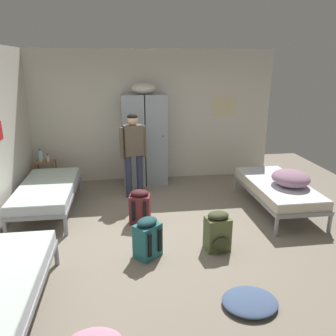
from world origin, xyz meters
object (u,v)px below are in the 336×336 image
at_px(locker_bank, 145,138).
at_px(clothes_pile_denim, 250,302).
at_px(backpack_maroon, 140,207).
at_px(person_traveler, 133,148).
at_px(backpack_olive, 218,232).
at_px(backpack_teal, 147,238).
at_px(bed_left_rear, 47,190).
at_px(shelf_unit, 46,172).
at_px(bed_right, 277,188).
at_px(water_bottle, 40,156).
at_px(lotion_bottle, 48,158).
at_px(bedding_heap, 291,178).

xyz_separation_m(locker_bank, clothes_pile_denim, (0.81, -3.95, -0.92)).
bearing_deg(clothes_pile_denim, backpack_maroon, 116.09).
xyz_separation_m(person_traveler, backpack_olive, (1.03, -2.06, -0.69)).
distance_m(person_traveler, backpack_maroon, 1.30).
bearing_deg(backpack_teal, locker_bank, 86.29).
relative_size(bed_left_rear, backpack_teal, 3.45).
relative_size(shelf_unit, bed_left_rear, 0.30).
distance_m(bed_right, backpack_olive, 1.80).
relative_size(backpack_olive, backpack_teal, 1.00).
bearing_deg(bed_left_rear, water_bottle, 105.75).
distance_m(person_traveler, lotion_bottle, 1.82).
height_order(water_bottle, backpack_teal, water_bottle).
bearing_deg(person_traveler, backpack_olive, -63.41).
distance_m(locker_bank, bedding_heap, 2.95).
bearing_deg(clothes_pile_denim, bed_right, 59.49).
relative_size(shelf_unit, backpack_olive, 1.04).
bearing_deg(lotion_bottle, water_bottle, 158.20).
xyz_separation_m(bed_right, backpack_olive, (-1.38, -1.16, -0.12)).
height_order(locker_bank, backpack_maroon, locker_bank).
xyz_separation_m(bedding_heap, lotion_bottle, (-4.21, 1.73, 0.02)).
height_order(bed_right, clothes_pile_denim, bed_right).
xyz_separation_m(bed_right, water_bottle, (-4.23, 1.61, 0.30)).
relative_size(person_traveler, clothes_pile_denim, 2.67).
distance_m(shelf_unit, backpack_teal, 3.32).
bearing_deg(backpack_olive, bed_left_rear, 147.68).
bearing_deg(clothes_pile_denim, backpack_teal, 132.28).
xyz_separation_m(bedding_heap, water_bottle, (-4.36, 1.79, 0.07)).
relative_size(shelf_unit, person_traveler, 0.36).
bearing_deg(backpack_olive, bed_right, 39.97).
bearing_deg(bed_right, shelf_unit, 159.04).
bearing_deg(bed_left_rear, lotion_bottle, 99.21).
bearing_deg(backpack_maroon, backpack_teal, -88.10).
xyz_separation_m(bedding_heap, backpack_olive, (-1.51, -0.98, -0.36)).
bearing_deg(lotion_bottle, bed_right, -20.80).
height_order(bedding_heap, backpack_maroon, bedding_heap).
height_order(bed_right, lotion_bottle, lotion_bottle).
bearing_deg(backpack_olive, shelf_unit, 135.27).
relative_size(lotion_bottle, backpack_teal, 0.28).
relative_size(bed_right, clothes_pile_denim, 3.22).
distance_m(bed_right, backpack_teal, 2.63).
height_order(lotion_bottle, clothes_pile_denim, lotion_bottle).
xyz_separation_m(person_traveler, lotion_bottle, (-1.67, 0.64, -0.31)).
height_order(bed_right, backpack_maroon, backpack_maroon).
height_order(bedding_heap, backpack_olive, bedding_heap).
bearing_deg(bed_left_rear, shelf_unit, 102.26).
distance_m(bed_left_rear, backpack_maroon, 1.66).
relative_size(bed_right, backpack_teal, 3.45).
height_order(locker_bank, person_traveler, locker_bank).
bearing_deg(locker_bank, clothes_pile_denim, -78.47).
distance_m(lotion_bottle, backpack_olive, 3.84).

